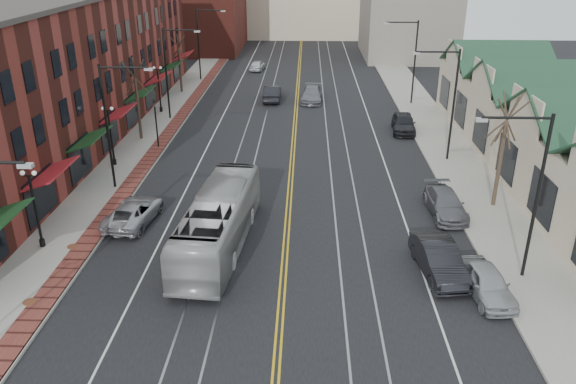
# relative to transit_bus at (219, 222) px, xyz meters

# --- Properties ---
(ground) EXTENTS (160.00, 160.00, 0.00)m
(ground) POSITION_rel_transit_bus_xyz_m (3.48, -8.45, -1.51)
(ground) COLOR black
(ground) RESTS_ON ground
(sidewalk_left) EXTENTS (4.00, 120.00, 0.15)m
(sidewalk_left) POSITION_rel_transit_bus_xyz_m (-8.52, 11.55, -1.44)
(sidewalk_left) COLOR gray
(sidewalk_left) RESTS_ON ground
(sidewalk_right) EXTENTS (4.00, 120.00, 0.15)m
(sidewalk_right) POSITION_rel_transit_bus_xyz_m (15.48, 11.55, -1.44)
(sidewalk_right) COLOR gray
(sidewalk_right) RESTS_ON ground
(building_left) EXTENTS (10.00, 50.00, 11.00)m
(building_left) POSITION_rel_transit_bus_xyz_m (-15.52, 18.55, 3.99)
(building_left) COLOR maroon
(building_left) RESTS_ON ground
(building_right) EXTENTS (8.00, 36.00, 4.60)m
(building_right) POSITION_rel_transit_bus_xyz_m (21.48, 11.55, 0.79)
(building_right) COLOR beige
(building_right) RESTS_ON ground
(backdrop_left) EXTENTS (14.00, 18.00, 14.00)m
(backdrop_left) POSITION_rel_transit_bus_xyz_m (-12.52, 61.55, 5.49)
(backdrop_left) COLOR maroon
(backdrop_left) RESTS_ON ground
(backdrop_mid) EXTENTS (22.00, 14.00, 9.00)m
(backdrop_mid) POSITION_rel_transit_bus_xyz_m (3.48, 76.55, 2.99)
(backdrop_mid) COLOR beige
(backdrop_mid) RESTS_ON ground
(backdrop_right) EXTENTS (12.00, 16.00, 11.00)m
(backdrop_right) POSITION_rel_transit_bus_xyz_m (18.48, 56.55, 3.99)
(backdrop_right) COLOR slate
(backdrop_right) RESTS_ON ground
(streetlight_l_1) EXTENTS (3.33, 0.25, 8.00)m
(streetlight_l_1) POSITION_rel_transit_bus_xyz_m (-7.56, 7.55, 3.51)
(streetlight_l_1) COLOR black
(streetlight_l_1) RESTS_ON sidewalk_left
(streetlight_l_2) EXTENTS (3.33, 0.25, 8.00)m
(streetlight_l_2) POSITION_rel_transit_bus_xyz_m (-7.56, 23.55, 3.51)
(streetlight_l_2) COLOR black
(streetlight_l_2) RESTS_ON sidewalk_left
(streetlight_l_3) EXTENTS (3.33, 0.25, 8.00)m
(streetlight_l_3) POSITION_rel_transit_bus_xyz_m (-7.56, 39.55, 3.51)
(streetlight_l_3) COLOR black
(streetlight_l_3) RESTS_ON sidewalk_left
(streetlight_r_0) EXTENTS (3.33, 0.25, 8.00)m
(streetlight_r_0) POSITION_rel_transit_bus_xyz_m (14.53, -2.45, 3.51)
(streetlight_r_0) COLOR black
(streetlight_r_0) RESTS_ON sidewalk_right
(streetlight_r_1) EXTENTS (3.33, 0.25, 8.00)m
(streetlight_r_1) POSITION_rel_transit_bus_xyz_m (14.53, 13.55, 3.51)
(streetlight_r_1) COLOR black
(streetlight_r_1) RESTS_ON sidewalk_right
(streetlight_r_2) EXTENTS (3.33, 0.25, 8.00)m
(streetlight_r_2) POSITION_rel_transit_bus_xyz_m (14.53, 29.55, 3.51)
(streetlight_r_2) COLOR black
(streetlight_r_2) RESTS_ON sidewalk_right
(lamppost_l_1) EXTENTS (0.84, 0.28, 4.27)m
(lamppost_l_1) POSITION_rel_transit_bus_xyz_m (-9.32, -0.45, 0.69)
(lamppost_l_1) COLOR black
(lamppost_l_1) RESTS_ON sidewalk_left
(lamppost_l_2) EXTENTS (0.84, 0.28, 4.27)m
(lamppost_l_2) POSITION_rel_transit_bus_xyz_m (-9.32, 11.55, 0.69)
(lamppost_l_2) COLOR black
(lamppost_l_2) RESTS_ON sidewalk_left
(lamppost_l_3) EXTENTS (0.84, 0.28, 4.27)m
(lamppost_l_3) POSITION_rel_transit_bus_xyz_m (-9.32, 25.55, 0.69)
(lamppost_l_3) COLOR black
(lamppost_l_3) RESTS_ON sidewalk_left
(tree_left_near) EXTENTS (1.78, 1.37, 6.48)m
(tree_left_near) POSITION_rel_transit_bus_xyz_m (-9.02, 17.55, 2.00)
(tree_left_near) COLOR #382B21
(tree_left_near) RESTS_ON sidewalk_left
(tree_left_far) EXTENTS (1.66, 1.28, 6.02)m
(tree_left_far) POSITION_rel_transit_bus_xyz_m (-9.02, 33.55, 1.76)
(tree_left_far) COLOR #382B21
(tree_left_far) RESTS_ON sidewalk_left
(tree_right_mid) EXTENTS (1.90, 1.46, 6.93)m
(tree_right_mid) POSITION_rel_transit_bus_xyz_m (15.98, 5.55, 2.24)
(tree_right_mid) COLOR #382B21
(tree_right_mid) RESTS_ON sidewalk_right
(manhole_mid) EXTENTS (0.60, 0.60, 0.02)m
(manhole_mid) POSITION_rel_transit_bus_xyz_m (-7.72, -5.45, -1.36)
(manhole_mid) COLOR #592D19
(manhole_mid) RESTS_ON sidewalk_left
(manhole_far) EXTENTS (0.60, 0.60, 0.02)m
(manhole_far) POSITION_rel_transit_bus_xyz_m (-7.72, -0.45, -1.36)
(manhole_far) COLOR #592D19
(manhole_far) RESTS_ON sidewalk_left
(traffic_signal) EXTENTS (0.18, 0.15, 3.80)m
(traffic_signal) POSITION_rel_transit_bus_xyz_m (-7.12, 15.55, 0.83)
(traffic_signal) COLOR black
(traffic_signal) RESTS_ON sidewalk_left
(transit_bus) EXTENTS (3.47, 11.05, 3.03)m
(transit_bus) POSITION_rel_transit_bus_xyz_m (0.00, 0.00, 0.00)
(transit_bus) COLOR #B8B8BA
(transit_bus) RESTS_ON ground
(parked_suv) EXTENTS (2.82, 5.12, 1.36)m
(parked_suv) POSITION_rel_transit_bus_xyz_m (-5.33, 2.71, -0.84)
(parked_suv) COLOR #A9AAB0
(parked_suv) RESTS_ON ground
(parked_car_a) EXTENTS (2.08, 4.21, 1.38)m
(parked_car_a) POSITION_rel_transit_bus_xyz_m (12.78, -4.06, -0.82)
(parked_car_a) COLOR #A8AAAF
(parked_car_a) RESTS_ON ground
(parked_car_b) EXTENTS (2.21, 4.94, 1.58)m
(parked_car_b) POSITION_rel_transit_bus_xyz_m (10.98, -2.21, -0.73)
(parked_car_b) COLOR black
(parked_car_b) RESTS_ON ground
(parked_car_c) EXTENTS (2.13, 4.79, 1.37)m
(parked_car_c) POSITION_rel_transit_bus_xyz_m (12.78, 4.45, -0.83)
(parked_car_c) COLOR slate
(parked_car_c) RESTS_ON ground
(parked_car_d) EXTENTS (2.26, 4.80, 1.59)m
(parked_car_d) POSITION_rel_transit_bus_xyz_m (12.78, 20.45, -0.72)
(parked_car_d) COLOR black
(parked_car_d) RESTS_ON ground
(distant_car_left) EXTENTS (1.66, 4.75, 1.56)m
(distant_car_left) POSITION_rel_transit_bus_xyz_m (0.97, 30.56, -0.73)
(distant_car_left) COLOR black
(distant_car_left) RESTS_ON ground
(distant_car_right) EXTENTS (2.33, 5.13, 1.46)m
(distant_car_right) POSITION_rel_transit_bus_xyz_m (5.02, 30.34, -0.79)
(distant_car_right) COLOR slate
(distant_car_right) RESTS_ON ground
(distant_car_far) EXTENTS (2.02, 3.98, 1.30)m
(distant_car_far) POSITION_rel_transit_bus_xyz_m (-1.79, 45.50, -0.87)
(distant_car_far) COLOR silver
(distant_car_far) RESTS_ON ground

